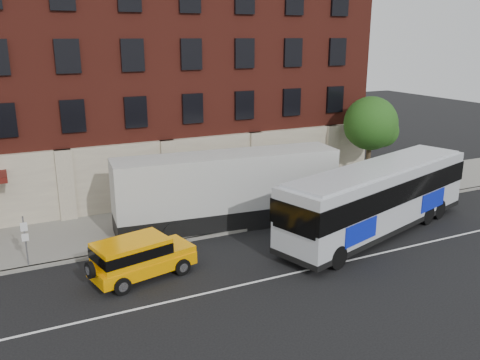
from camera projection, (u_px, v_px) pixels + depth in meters
name	position (u px, v px, depth m)	size (l,w,h in m)	color
ground	(257.00, 288.00, 21.13)	(120.00, 120.00, 0.00)	black
sidewalk	(185.00, 219.00, 28.91)	(60.00, 6.00, 0.15)	gray
kerb	(204.00, 237.00, 26.31)	(60.00, 0.25, 0.15)	gray
lane_line	(251.00, 283.00, 21.56)	(60.00, 0.12, 0.01)	silver
building	(141.00, 76.00, 33.70)	(30.00, 12.10, 15.00)	#5C1E16
sign_pole	(25.00, 239.00, 22.52)	(0.30, 0.20, 2.50)	gray
street_tree	(371.00, 125.00, 33.76)	(3.60, 3.60, 6.20)	#3C2B1E
city_bus	(378.00, 196.00, 26.62)	(13.78, 6.76, 3.71)	#B5B8BF
yellow_suv	(138.00, 256.00, 21.74)	(4.86, 2.82, 1.81)	#FF9E00
shipping_container	(228.00, 191.00, 27.58)	(12.49, 3.68, 4.10)	black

